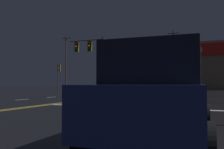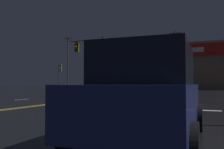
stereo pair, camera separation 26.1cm
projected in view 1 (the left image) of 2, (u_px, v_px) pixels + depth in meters
ground_plane at (99, 98)px, 19.84m from camera, size 200.00×200.00×0.00m
road_markings at (102, 99)px, 18.47m from camera, size 13.47×60.00×0.01m
traffic_signal_median at (89, 52)px, 22.25m from camera, size 3.41×0.36×5.33m
traffic_signal_corner_northwest at (59, 72)px, 32.80m from camera, size 0.42×0.36×3.78m
parked_car at (158, 93)px, 5.01m from camera, size 2.15×4.36×1.88m
building_backdrop at (172, 68)px, 55.49m from camera, size 27.90×10.23×9.53m
utility_pole_row at (158, 60)px, 50.17m from camera, size 46.97×0.26×12.53m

